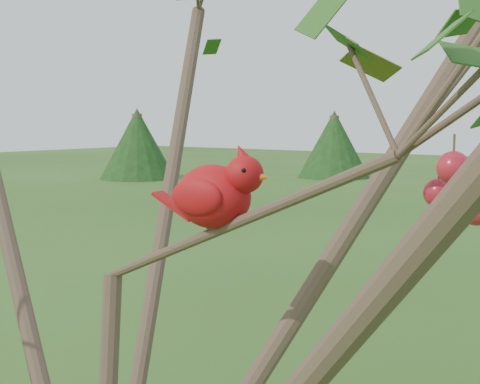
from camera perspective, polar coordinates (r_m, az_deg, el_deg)
The scene contains 2 objects.
crabapple_tree at distance 1.15m, azimuth -13.10°, elevation -0.19°, with size 2.35×2.05×2.95m.
cardinal at distance 1.08m, azimuth -1.97°, elevation -0.11°, with size 0.22×0.12×0.15m.
Camera 1 is at (0.91, -0.75, 2.25)m, focal length 50.00 mm.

